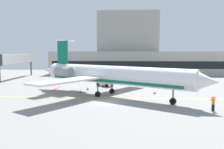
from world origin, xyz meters
name	(u,v)px	position (x,y,z in m)	size (l,w,h in m)	color
ground	(106,102)	(0.00, 0.00, -0.05)	(120.00, 120.00, 0.11)	gray
terminal_building	(136,53)	(5.76, 47.69, 6.89)	(57.40, 14.77, 20.68)	#ADA89E
jet_bridge_west	(15,59)	(-26.77, 27.84, 5.30)	(2.40, 22.81, 6.69)	silver
regional_jet	(109,75)	(-0.05, 4.95, 3.48)	(29.69, 24.15, 9.46)	white
baggage_tug	(94,77)	(-5.24, 25.18, 0.94)	(3.34, 3.00, 2.13)	#1E4CB2
pushback_tractor	(106,82)	(-1.42, 15.71, 0.88)	(3.77, 3.43, 1.91)	silver
fuel_tank	(144,73)	(7.63, 31.69, 1.37)	(7.83, 2.76, 2.43)	white
marshaller	(213,103)	(13.59, -4.49, 0.96)	(0.83, 0.34, 1.89)	#191E33
safety_cone_alpha	(80,91)	(-5.29, 7.44, 0.25)	(0.47, 0.47, 0.55)	orange
safety_cone_bravo	(155,92)	(7.79, 7.32, 0.25)	(0.47, 0.47, 0.55)	orange
safety_cone_charlie	(88,88)	(-4.54, 11.00, 0.25)	(0.47, 0.47, 0.55)	orange
safety_cone_delta	(96,95)	(-2.11, 4.23, 0.25)	(0.47, 0.47, 0.55)	orange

